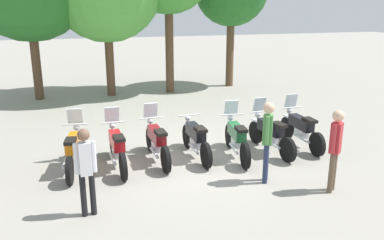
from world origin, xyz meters
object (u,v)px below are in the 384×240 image
object	(u,v)px
person_0	(267,135)
motorcycle_4	(236,137)
motorcycle_5	(270,133)
motorcycle_2	(157,141)
person_1	(86,166)
motorcycle_1	(117,147)
motorcycle_6	(301,128)
person_2	(335,144)
motorcycle_3	(196,138)
motorcycle_0	(74,149)

from	to	relation	value
person_0	motorcycle_4	bearing A→B (deg)	121.65
motorcycle_4	motorcycle_5	distance (m)	1.00
motorcycle_2	person_1	xyz separation A→B (m)	(-1.82, -2.32, 0.48)
motorcycle_1	motorcycle_6	distance (m)	5.06
person_0	person_2	size ratio (longest dim) A/B	1.03
motorcycle_2	motorcycle_4	size ratio (longest dim) A/B	1.00
person_0	motorcycle_2	bearing A→B (deg)	167.55
person_2	person_0	bearing A→B (deg)	-165.06
motorcycle_2	person_0	world-z (taller)	person_0
motorcycle_2	person_0	size ratio (longest dim) A/B	1.20
motorcycle_2	motorcycle_6	size ratio (longest dim) A/B	1.00
motorcycle_2	motorcycle_3	distance (m)	1.01
motorcycle_2	motorcycle_6	world-z (taller)	same
motorcycle_1	motorcycle_3	size ratio (longest dim) A/B	1.00
motorcycle_0	motorcycle_4	distance (m)	4.06
motorcycle_4	motorcycle_5	world-z (taller)	same
motorcycle_5	person_2	world-z (taller)	person_2
person_2	motorcycle_4	bearing A→B (deg)	166.34
motorcycle_4	motorcycle_5	xyz separation A→B (m)	(1.00, 0.06, 0.00)
motorcycle_0	motorcycle_3	bearing A→B (deg)	-82.04
motorcycle_3	motorcycle_2	bearing A→B (deg)	87.02
motorcycle_0	motorcycle_6	size ratio (longest dim) A/B	1.00
motorcycle_3	person_1	world-z (taller)	person_1
motorcycle_3	motorcycle_5	distance (m)	2.03
motorcycle_0	person_1	bearing A→B (deg)	-166.56
motorcycle_0	motorcycle_5	world-z (taller)	same
person_1	person_2	world-z (taller)	person_2
motorcycle_3	person_0	size ratio (longest dim) A/B	1.20
motorcycle_0	person_0	xyz separation A→B (m)	(4.05, -1.95, 0.57)
motorcycle_6	motorcycle_3	bearing A→B (deg)	89.06
motorcycle_1	person_2	size ratio (longest dim) A/B	1.23
motorcycle_4	person_0	bearing A→B (deg)	-171.75
motorcycle_1	motorcycle_2	bearing A→B (deg)	-84.80
motorcycle_0	person_2	xyz separation A→B (m)	(5.16, -2.80, 0.54)
motorcycle_1	person_1	size ratio (longest dim) A/B	1.29
motorcycle_5	motorcycle_6	size ratio (longest dim) A/B	1.00
motorcycle_2	person_1	size ratio (longest dim) A/B	1.29
motorcycle_0	person_1	world-z (taller)	person_1
motorcycle_2	person_2	xyz separation A→B (m)	(3.15, -2.81, 0.54)
motorcycle_2	motorcycle_5	bearing A→B (deg)	-97.08
person_0	person_2	bearing A→B (deg)	-5.56
motorcycle_1	motorcycle_5	xyz separation A→B (m)	(4.04, -0.15, 0.00)
motorcycle_0	person_0	distance (m)	4.53
motorcycle_6	person_0	xyz separation A→B (m)	(-2.02, -1.83, 0.57)
motorcycle_5	person_2	distance (m)	2.60
motorcycle_1	motorcycle_3	xyz separation A→B (m)	(2.02, 0.08, -0.01)
motorcycle_4	motorcycle_6	world-z (taller)	same
motorcycle_5	person_0	bearing A→B (deg)	144.93
motorcycle_1	person_1	xyz separation A→B (m)	(-0.81, -2.20, 0.48)
motorcycle_2	motorcycle_4	xyz separation A→B (m)	(2.03, -0.33, 0.00)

